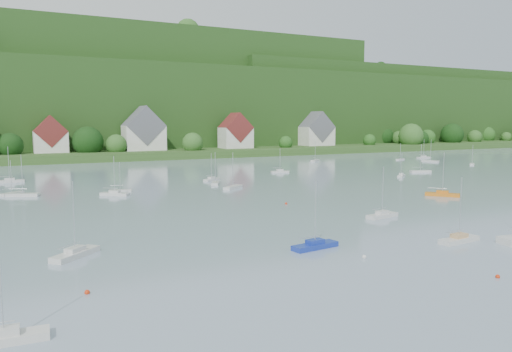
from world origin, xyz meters
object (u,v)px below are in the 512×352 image
at_px(near_sailboat_1, 315,245).
at_px(near_sailboat_6, 75,253).
at_px(near_sailboat_3, 382,215).
at_px(near_sailboat_2, 459,239).
at_px(near_sailboat_5, 442,194).
at_px(near_sailboat_0, 4,337).

xyz_separation_m(near_sailboat_1, near_sailboat_6, (-25.52, 8.72, 0.01)).
distance_m(near_sailboat_1, near_sailboat_3, 22.49).
height_order(near_sailboat_3, near_sailboat_6, near_sailboat_6).
distance_m(near_sailboat_2, near_sailboat_6, 45.29).
relative_size(near_sailboat_3, near_sailboat_5, 0.90).
relative_size(near_sailboat_1, near_sailboat_2, 1.00).
bearing_deg(near_sailboat_0, near_sailboat_1, 22.34).
xyz_separation_m(near_sailboat_0, near_sailboat_3, (51.95, 22.47, 0.01)).
distance_m(near_sailboat_0, near_sailboat_2, 50.22).
bearing_deg(near_sailboat_2, near_sailboat_0, -178.79).
bearing_deg(near_sailboat_3, near_sailboat_2, -108.25).
bearing_deg(near_sailboat_6, near_sailboat_1, -61.30).
relative_size(near_sailboat_0, near_sailboat_2, 0.96).
height_order(near_sailboat_0, near_sailboat_1, near_sailboat_1).
height_order(near_sailboat_3, near_sailboat_5, near_sailboat_5).
distance_m(near_sailboat_1, near_sailboat_6, 26.97).
bearing_deg(near_sailboat_0, near_sailboat_5, 26.63).
bearing_deg(near_sailboat_0, near_sailboat_3, 26.24).
relative_size(near_sailboat_1, near_sailboat_5, 0.92).
bearing_deg(near_sailboat_5, near_sailboat_6, -117.86).
relative_size(near_sailboat_0, near_sailboat_1, 0.95).
distance_m(near_sailboat_1, near_sailboat_2, 18.32).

